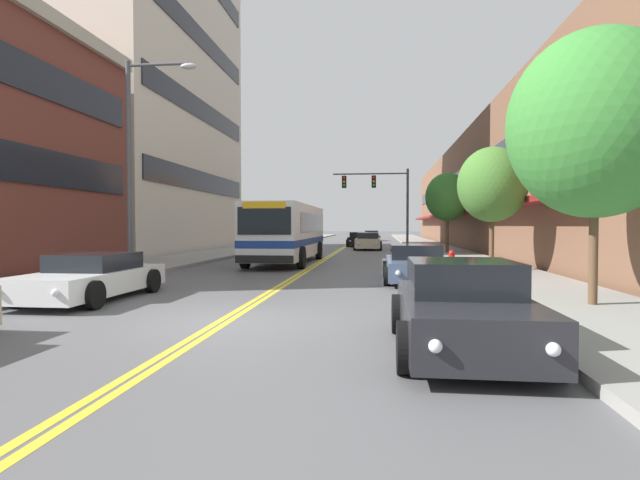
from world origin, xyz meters
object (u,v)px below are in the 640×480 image
Objects in this scene: city_bus at (288,230)px; street_tree_right_mid at (492,185)px; car_dark_grey_moving_lead at (372,236)px; street_tree_right_far at (447,197)px; car_slate_blue_parked_right_mid at (415,264)px; fire_hydrant at (451,260)px; street_tree_right_near at (595,125)px; car_black_moving_third at (359,239)px; car_white_parked_left_far at (92,277)px; street_lamp_left_near at (139,149)px; car_navy_parked_left_near at (295,240)px; traffic_signal_mast at (381,193)px; car_champagne_moving_second at (368,242)px; car_charcoal_parked_right_foreground at (463,310)px.

street_tree_right_mid is (9.07, -5.17, 1.85)m from city_bus.
car_dark_grey_moving_lead is at bearing 84.28° from city_bus.
street_tree_right_far is (9.13, 8.18, 2.12)m from city_bus.
car_slate_blue_parked_right_mid is 6.15× the size of fire_hydrant.
street_tree_right_mid is (-0.33, 8.53, -0.62)m from street_tree_right_near.
fire_hydrant is at bearing -96.81° from street_tree_right_far.
street_tree_right_far reaches higher than car_black_moving_third.
car_white_parked_left_far is 5.51m from street_lamp_left_near.
car_navy_parked_left_near is 27.58m from car_slate_blue_parked_right_mid.
street_tree_right_near is 9.56m from fire_hydrant.
street_tree_right_near is at bearing -89.28° from street_tree_right_far.
car_navy_parked_left_near is 27.87m from street_lamp_left_near.
street_tree_right_near is at bearing -55.52° from city_bus.
car_navy_parked_left_near is 0.69× the size of traffic_signal_mast.
car_dark_grey_moving_lead is (6.47, 50.69, 0.04)m from car_white_parked_left_far.
car_navy_parked_left_near is 0.90× the size of car_champagne_moving_second.
traffic_signal_mast is at bearing 98.65° from fire_hydrant.
car_white_parked_left_far is (-2.72, -13.26, -1.10)m from city_bus.
traffic_signal_mast is at bearing 69.83° from street_lamp_left_near.
car_black_moving_third reaches higher than car_slate_blue_parked_right_mid.
car_dark_grey_moving_lead is 0.82× the size of street_tree_right_far.
car_dark_grey_moving_lead is at bearing 92.54° from traffic_signal_mast.
car_navy_parked_left_near is 0.57× the size of street_lamp_left_near.
street_tree_right_mid is 0.93× the size of street_tree_right_far.
traffic_signal_mast reaches higher than car_black_moving_third.
fire_hydrant is at bearing 174.97° from street_tree_right_mid.
street_tree_right_near is at bearing 48.80° from car_charcoal_parked_right_foreground.
city_bus reaches higher than car_black_moving_third.
traffic_signal_mast reaches higher than car_slate_blue_parked_right_mid.
street_tree_right_far is (0.06, 13.34, 0.27)m from street_tree_right_mid.
city_bus is 18.65m from car_charcoal_parked_right_foreground.
car_slate_blue_parked_right_mid is 0.97× the size of car_black_moving_third.
car_charcoal_parked_right_foreground reaches higher than car_slate_blue_parked_right_mid.
car_slate_blue_parked_right_mid is 1.00× the size of car_champagne_moving_second.
car_navy_parked_left_near is 36.86m from car_charcoal_parked_right_foreground.
car_champagne_moving_second is 0.97× the size of car_black_moving_third.
street_lamp_left_near is at bearing 138.41° from car_charcoal_parked_right_foreground.
car_slate_blue_parked_right_mid is 10.13m from street_lamp_left_near.
city_bus is 12.44m from street_tree_right_far.
car_navy_parked_left_near is at bearing 98.56° from city_bus.
car_navy_parked_left_near is at bearing 113.91° from fire_hydrant.
street_lamp_left_near is 21.57m from street_tree_right_far.
car_dark_grey_moving_lead is at bearing 82.73° from car_white_parked_left_far.
car_charcoal_parked_right_foreground is 32.17m from car_champagne_moving_second.
street_tree_right_near reaches higher than car_champagne_moving_second.
car_white_parked_left_far is 12.65m from street_tree_right_near.
street_lamp_left_near is (-3.33, -9.42, 2.80)m from city_bus.
car_charcoal_parked_right_foreground is 0.88× the size of car_champagne_moving_second.
fire_hydrant is (3.81, -42.45, -0.06)m from car_dark_grey_moving_lead.
car_slate_blue_parked_right_mid is at bearing -84.61° from car_champagne_moving_second.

